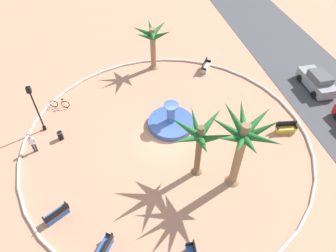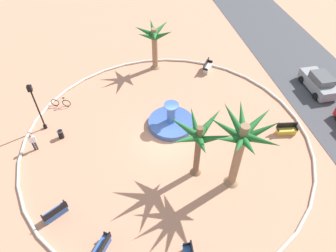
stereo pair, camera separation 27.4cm
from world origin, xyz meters
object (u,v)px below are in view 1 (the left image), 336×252
object	(u,v)px
palm_tree_by_curb	(152,40)
lamppost	(35,105)
bench_west	(206,67)
palm_tree_near_fountain	(243,139)
person_cyclist_helmet	(32,143)
fountain	(171,122)
palm_tree_mid_plaza	(199,138)
parked_car_leftmost	(317,81)
trash_bin	(60,135)
bench_southeast	(286,129)
bench_southwest	(57,215)
bicycle_red_frame	(60,104)
bench_east	(104,249)

from	to	relation	value
palm_tree_by_curb	lamppost	size ratio (longest dim) A/B	1.01
lamppost	bench_west	bearing A→B (deg)	107.92
palm_tree_near_fountain	person_cyclist_helmet	xyz separation A→B (m)	(-5.82, -13.25, -3.37)
fountain	palm_tree_mid_plaza	distance (m)	5.86
bench_west	palm_tree_by_curb	bearing A→B (deg)	-107.83
palm_tree_mid_plaza	parked_car_leftmost	xyz separation A→B (m)	(-6.56, 13.32, -2.74)
lamppost	trash_bin	world-z (taller)	lamppost
bench_southeast	bench_southwest	size ratio (longest dim) A/B	1.02
palm_tree_near_fountain	bicycle_red_frame	distance (m)	16.05
bench_east	palm_tree_by_curb	bearing A→B (deg)	160.12
palm_tree_near_fountain	parked_car_leftmost	world-z (taller)	palm_tree_near_fountain
palm_tree_by_curb	palm_tree_mid_plaza	distance (m)	13.09
fountain	bench_southwest	size ratio (longest dim) A/B	2.25
palm_tree_mid_plaza	parked_car_leftmost	world-z (taller)	palm_tree_mid_plaza
palm_tree_mid_plaza	parked_car_leftmost	distance (m)	15.10
fountain	palm_tree_by_curb	xyz separation A→B (m)	(-8.21, 0.18, 2.77)
lamppost	parked_car_leftmost	bearing A→B (deg)	89.80
bench_west	bench_southwest	bearing A→B (deg)	-46.87
fountain	bicycle_red_frame	world-z (taller)	fountain
bench_east	person_cyclist_helmet	bearing A→B (deg)	-153.48
fountain	parked_car_leftmost	world-z (taller)	fountain
bench_southeast	parked_car_leftmost	size ratio (longest dim) A/B	0.41
bench_southeast	bench_east	bearing A→B (deg)	-66.70
bench_west	bench_southwest	distance (m)	18.93
bench_southeast	bicycle_red_frame	world-z (taller)	bench_southeast
bench_east	bicycle_red_frame	size ratio (longest dim) A/B	0.95
palm_tree_mid_plaza	bicycle_red_frame	distance (m)	13.41
fountain	bicycle_red_frame	distance (m)	9.69
bench_west	parked_car_leftmost	size ratio (longest dim) A/B	0.40
fountain	parked_car_leftmost	bearing A→B (deg)	96.90
palm_tree_by_curb	bench_west	size ratio (longest dim) A/B	2.78
fountain	lamppost	bearing A→B (deg)	-100.14
bench_east	trash_bin	world-z (taller)	bench_east
trash_bin	parked_car_leftmost	world-z (taller)	parked_car_leftmost
bench_east	trash_bin	distance (m)	9.89
bench_west	lamppost	world-z (taller)	lamppost
bench_southwest	palm_tree_mid_plaza	bearing A→B (deg)	98.82
palm_tree_near_fountain	parked_car_leftmost	xyz separation A→B (m)	(-7.92, 11.13, -3.50)
palm_tree_mid_plaza	bench_southeast	world-z (taller)	palm_tree_mid_plaza
fountain	trash_bin	size ratio (longest dim) A/B	5.03
bench_southeast	lamppost	world-z (taller)	lamppost
palm_tree_near_fountain	person_cyclist_helmet	distance (m)	14.86
bench_east	bench_west	world-z (taller)	same
bench_west	bench_southwest	size ratio (longest dim) A/B	0.98
palm_tree_near_fountain	bench_southwest	bearing A→B (deg)	-89.55
palm_tree_mid_plaza	trash_bin	distance (m)	11.11
bench_southeast	bicycle_red_frame	size ratio (longest dim) A/B	0.99
bench_east	bench_west	xyz separation A→B (m)	(-15.74, 11.18, 0.00)
palm_tree_mid_plaza	lamppost	distance (m)	12.49
palm_tree_by_curb	person_cyclist_helmet	world-z (taller)	palm_tree_by_curb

